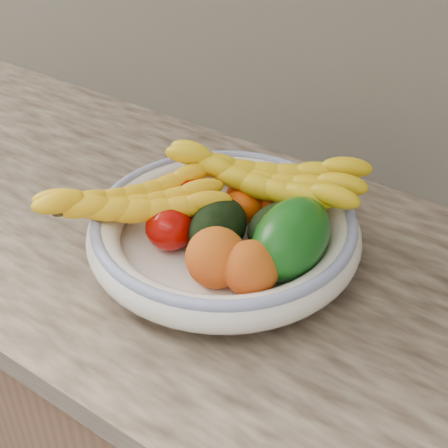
% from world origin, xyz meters
% --- Properties ---
extents(kitchen_counter, '(2.44, 0.66, 1.40)m').
position_xyz_m(kitchen_counter, '(0.00, 1.69, 0.46)').
color(kitchen_counter, brown).
rests_on(kitchen_counter, ground).
extents(fruit_bowl, '(0.39, 0.39, 0.08)m').
position_xyz_m(fruit_bowl, '(0.00, 1.66, 0.95)').
color(fruit_bowl, white).
rests_on(fruit_bowl, kitchen_counter).
extents(clementine_back_left, '(0.07, 0.07, 0.05)m').
position_xyz_m(clementine_back_left, '(-0.02, 1.74, 0.95)').
color(clementine_back_left, '#FF5705').
rests_on(clementine_back_left, fruit_bowl).
extents(clementine_back_right, '(0.06, 0.06, 0.04)m').
position_xyz_m(clementine_back_right, '(0.02, 1.75, 0.95)').
color(clementine_back_right, '#FE5105').
rests_on(clementine_back_right, fruit_bowl).
extents(clementine_back_mid, '(0.07, 0.07, 0.05)m').
position_xyz_m(clementine_back_mid, '(-0.01, 1.72, 0.95)').
color(clementine_back_mid, '#FF5805').
rests_on(clementine_back_mid, fruit_bowl).
extents(tomato_left, '(0.09, 0.09, 0.06)m').
position_xyz_m(tomato_left, '(-0.08, 1.68, 0.96)').
color(tomato_left, '#A50C00').
rests_on(tomato_left, fruit_bowl).
extents(tomato_near_left, '(0.08, 0.08, 0.06)m').
position_xyz_m(tomato_near_left, '(-0.06, 1.61, 0.96)').
color(tomato_near_left, '#A50702').
rests_on(tomato_near_left, fruit_bowl).
extents(avocado_center, '(0.10, 0.12, 0.08)m').
position_xyz_m(avocado_center, '(0.00, 1.64, 0.96)').
color(avocado_center, black).
rests_on(avocado_center, fruit_bowl).
extents(avocado_right, '(0.09, 0.11, 0.07)m').
position_xyz_m(avocado_right, '(0.07, 1.69, 0.96)').
color(avocado_right, black).
rests_on(avocado_right, fruit_bowl).
extents(green_mango, '(0.14, 0.16, 0.13)m').
position_xyz_m(green_mango, '(0.10, 1.67, 0.98)').
color(green_mango, '#0E4F11').
rests_on(green_mango, fruit_bowl).
extents(peach_front, '(0.08, 0.08, 0.08)m').
position_xyz_m(peach_front, '(0.04, 1.59, 0.97)').
color(peach_front, orange).
rests_on(peach_front, fruit_bowl).
extents(peach_right, '(0.08, 0.08, 0.07)m').
position_xyz_m(peach_right, '(0.09, 1.59, 0.97)').
color(peach_right, orange).
rests_on(peach_right, fruit_bowl).
extents(banana_bunch_back, '(0.34, 0.19, 0.09)m').
position_xyz_m(banana_bunch_back, '(0.01, 1.75, 0.99)').
color(banana_bunch_back, yellow).
rests_on(banana_bunch_back, fruit_bowl).
extents(banana_bunch_front, '(0.26, 0.30, 0.08)m').
position_xyz_m(banana_bunch_front, '(-0.11, 1.60, 0.98)').
color(banana_bunch_front, yellow).
rests_on(banana_bunch_front, fruit_bowl).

